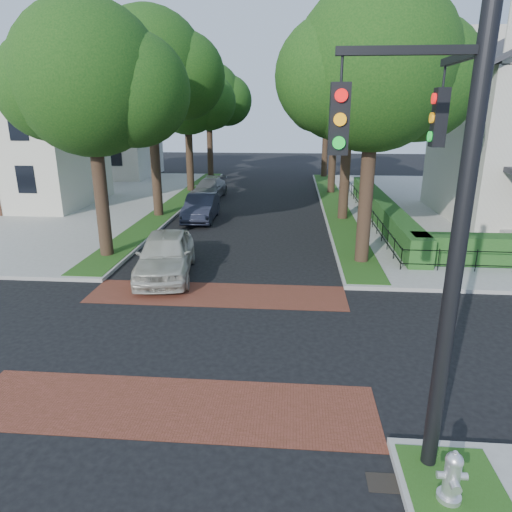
% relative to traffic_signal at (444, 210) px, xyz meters
% --- Properties ---
extents(ground, '(120.00, 120.00, 0.00)m').
position_rel_traffic_signal_xyz_m(ground, '(-4.89, 4.41, -4.71)').
color(ground, black).
rests_on(ground, ground).
extents(crosswalk_far, '(9.00, 2.20, 0.01)m').
position_rel_traffic_signal_xyz_m(crosswalk_far, '(-4.89, 7.61, -4.70)').
color(crosswalk_far, brown).
rests_on(crosswalk_far, ground).
extents(crosswalk_near, '(9.00, 2.20, 0.01)m').
position_rel_traffic_signal_xyz_m(crosswalk_near, '(-4.89, 1.21, -4.70)').
color(crosswalk_near, brown).
rests_on(crosswalk_near, ground).
extents(storm_drain, '(0.65, 0.45, 0.01)m').
position_rel_traffic_signal_xyz_m(storm_drain, '(-0.59, -0.59, -4.70)').
color(storm_drain, black).
rests_on(storm_drain, ground).
extents(grass_strip_ne, '(1.60, 29.80, 0.02)m').
position_rel_traffic_signal_xyz_m(grass_strip_ne, '(0.51, 23.51, -4.55)').
color(grass_strip_ne, '#214212').
rests_on(grass_strip_ne, sidewalk_ne).
extents(grass_strip_nw, '(1.60, 29.80, 0.02)m').
position_rel_traffic_signal_xyz_m(grass_strip_nw, '(-10.29, 23.51, -4.55)').
color(grass_strip_nw, '#214212').
rests_on(grass_strip_nw, sidewalk_nw).
extents(tree_right_near, '(7.75, 6.67, 10.66)m').
position_rel_traffic_signal_xyz_m(tree_right_near, '(0.72, 11.65, 2.92)').
color(tree_right_near, black).
rests_on(tree_right_near, sidewalk_ne).
extents(tree_right_mid, '(8.25, 7.09, 11.22)m').
position_rel_traffic_signal_xyz_m(tree_right_mid, '(0.72, 19.66, 3.28)').
color(tree_right_mid, black).
rests_on(tree_right_mid, sidewalk_ne).
extents(tree_right_far, '(7.25, 6.23, 9.74)m').
position_rel_traffic_signal_xyz_m(tree_right_far, '(0.71, 28.64, 2.20)').
color(tree_right_far, black).
rests_on(tree_right_far, sidewalk_ne).
extents(tree_right_back, '(7.50, 6.45, 10.20)m').
position_rel_traffic_signal_xyz_m(tree_right_back, '(0.72, 37.64, 2.56)').
color(tree_right_back, black).
rests_on(tree_right_back, sidewalk_ne).
extents(tree_left_near, '(7.50, 6.45, 10.20)m').
position_rel_traffic_signal_xyz_m(tree_left_near, '(-10.28, 11.64, 2.56)').
color(tree_left_near, black).
rests_on(tree_left_near, sidewalk_nw).
extents(tree_left_mid, '(8.00, 6.88, 11.48)m').
position_rel_traffic_signal_xyz_m(tree_left_mid, '(-10.28, 19.66, 3.64)').
color(tree_left_mid, black).
rests_on(tree_left_mid, sidewalk_nw).
extents(tree_left_far, '(7.00, 6.02, 9.86)m').
position_rel_traffic_signal_xyz_m(tree_left_far, '(-10.29, 28.63, 2.41)').
color(tree_left_far, black).
rests_on(tree_left_far, sidewalk_nw).
extents(tree_left_back, '(7.75, 6.66, 10.44)m').
position_rel_traffic_signal_xyz_m(tree_left_back, '(-10.28, 37.65, 2.70)').
color(tree_left_back, black).
rests_on(tree_left_back, sidewalk_nw).
extents(hedge_main_road, '(1.00, 18.00, 1.20)m').
position_rel_traffic_signal_xyz_m(hedge_main_road, '(2.81, 19.41, -3.96)').
color(hedge_main_road, '#19491A').
rests_on(hedge_main_road, sidewalk_ne).
extents(fence_main_road, '(0.06, 18.00, 0.90)m').
position_rel_traffic_signal_xyz_m(fence_main_road, '(2.01, 19.41, -4.11)').
color(fence_main_road, black).
rests_on(fence_main_road, sidewalk_ne).
extents(house_left_near, '(10.00, 9.00, 10.14)m').
position_rel_traffic_signal_xyz_m(house_left_near, '(-20.38, 22.41, 0.33)').
color(house_left_near, beige).
rests_on(house_left_near, sidewalk_nw).
extents(house_left_far, '(10.00, 9.00, 10.14)m').
position_rel_traffic_signal_xyz_m(house_left_far, '(-20.38, 36.41, 0.33)').
color(house_left_far, beige).
rests_on(house_left_far, sidewalk_nw).
extents(traffic_signal, '(2.17, 2.00, 8.00)m').
position_rel_traffic_signal_xyz_m(traffic_signal, '(0.00, 0.00, 0.00)').
color(traffic_signal, black).
rests_on(traffic_signal, sidewalk_se).
extents(parked_car_front, '(2.74, 5.30, 1.72)m').
position_rel_traffic_signal_xyz_m(parked_car_front, '(-7.19, 9.41, -3.84)').
color(parked_car_front, '#B8B6A6').
rests_on(parked_car_front, ground).
extents(parked_car_middle, '(1.74, 4.70, 1.54)m').
position_rel_traffic_signal_xyz_m(parked_car_middle, '(-7.66, 18.88, -3.94)').
color(parked_car_middle, '#1E202D').
rests_on(parked_car_middle, ground).
extents(parked_car_rear, '(2.28, 4.89, 1.38)m').
position_rel_traffic_signal_xyz_m(parked_car_rear, '(-8.49, 26.15, -4.02)').
color(parked_car_rear, slate).
rests_on(parked_car_rear, ground).
extents(fire_hydrant, '(0.51, 0.54, 0.94)m').
position_rel_traffic_signal_xyz_m(fire_hydrant, '(0.31, -1.02, -4.11)').
color(fire_hydrant, silver).
rests_on(fire_hydrant, sidewalk_se).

